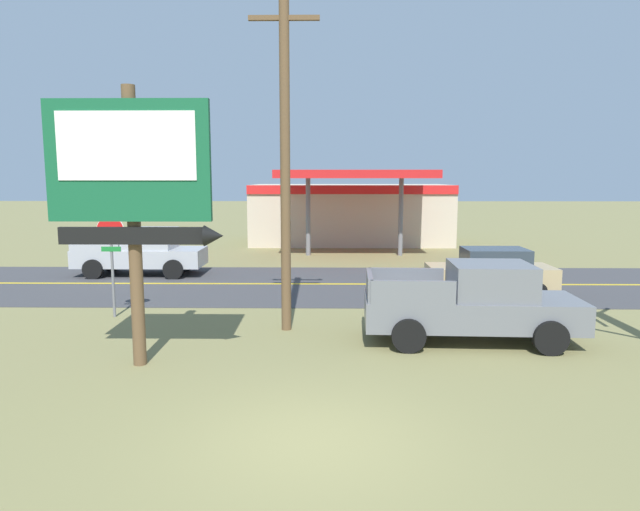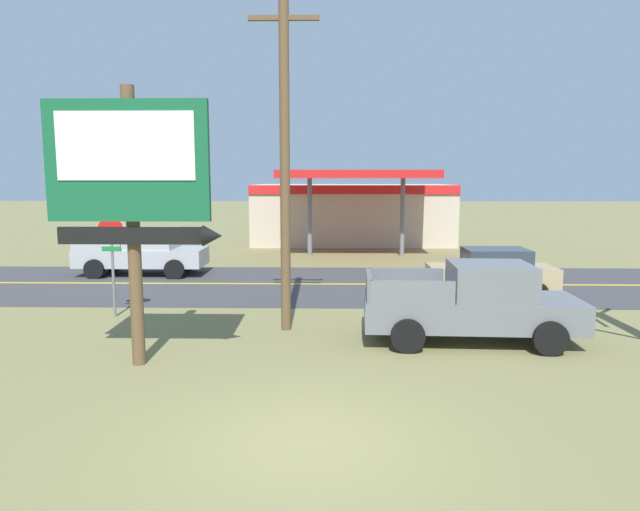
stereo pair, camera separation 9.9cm
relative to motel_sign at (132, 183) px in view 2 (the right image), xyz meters
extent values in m
plane|color=olive|center=(3.79, -3.48, -3.93)|extent=(180.00, 180.00, 0.00)
cube|color=#3D3D3F|center=(3.79, 9.52, -3.92)|extent=(140.00, 8.00, 0.02)
cube|color=gold|center=(3.79, 9.52, -3.90)|extent=(126.00, 0.20, 0.01)
cylinder|color=brown|center=(-0.06, 0.15, -0.97)|extent=(0.28, 0.28, 5.91)
cube|color=#145633|center=(-0.06, -0.03, 0.44)|extent=(3.37, 0.16, 2.48)
cube|color=white|center=(-0.06, -0.12, 0.74)|extent=(2.83, 0.03, 1.39)
cube|color=black|center=(-0.06, -0.03, -1.09)|extent=(3.03, 0.12, 0.36)
cone|color=black|center=(1.65, -0.03, -1.09)|extent=(0.40, 0.44, 0.44)
cylinder|color=slate|center=(-2.20, 4.36, -2.83)|extent=(0.08, 0.08, 2.20)
cylinder|color=red|center=(-2.20, 4.33, -1.38)|extent=(0.76, 0.03, 0.76)
cylinder|color=white|center=(-2.20, 4.35, -1.38)|extent=(0.80, 0.01, 0.80)
cube|color=#19722D|center=(-2.20, 4.33, -1.93)|extent=(0.56, 0.03, 0.14)
cylinder|color=brown|center=(2.91, 3.06, 0.71)|extent=(0.26, 0.26, 9.27)
cube|color=brown|center=(2.91, 3.06, 4.04)|extent=(1.78, 0.12, 0.12)
cube|color=beige|center=(5.38, 23.73, -2.13)|extent=(12.00, 6.00, 3.60)
cube|color=red|center=(5.38, 20.68, -0.58)|extent=(12.00, 0.12, 0.50)
cube|color=red|center=(5.38, 17.73, 0.27)|extent=(8.00, 5.00, 0.40)
cylinder|color=slate|center=(2.98, 17.73, -1.83)|extent=(0.24, 0.24, 4.20)
cylinder|color=slate|center=(7.78, 17.73, -1.83)|extent=(0.24, 0.24, 4.20)
cube|color=slate|center=(7.55, 2.02, -3.17)|extent=(5.28, 2.18, 0.72)
cube|color=slate|center=(8.00, 2.00, -2.39)|extent=(1.98, 1.88, 0.84)
cube|color=#28333D|center=(8.89, 1.96, -2.39)|extent=(0.17, 1.66, 0.71)
cube|color=slate|center=(6.06, 3.00, -2.53)|extent=(1.95, 0.20, 0.56)
cube|color=slate|center=(5.99, 1.16, -2.53)|extent=(1.95, 0.20, 0.56)
cube|color=slate|center=(5.05, 2.12, -2.53)|extent=(0.20, 1.88, 0.56)
cylinder|color=black|center=(9.20, 2.93, -3.53)|extent=(0.81, 0.31, 0.80)
cylinder|color=black|center=(9.12, 0.97, -3.53)|extent=(0.81, 0.31, 0.80)
cylinder|color=black|center=(5.98, 3.06, -3.53)|extent=(0.81, 0.31, 0.80)
cylinder|color=black|center=(5.90, 1.11, -3.53)|extent=(0.81, 0.31, 0.80)
cube|color=#A8AAAF|center=(-3.76, 11.52, -3.17)|extent=(5.20, 1.96, 0.72)
cube|color=#A8AAAF|center=(-3.31, 11.52, -2.39)|extent=(1.90, 1.80, 0.84)
cube|color=#28333D|center=(-2.42, 11.52, -2.39)|extent=(0.10, 1.66, 0.71)
cube|color=#A8AAAF|center=(-5.29, 12.44, -2.53)|extent=(1.95, 0.12, 0.56)
cube|color=#A8AAAF|center=(-5.29, 10.60, -2.53)|extent=(1.95, 0.12, 0.56)
cube|color=#A8AAAF|center=(-6.26, 11.52, -2.53)|extent=(0.12, 1.88, 0.56)
cylinder|color=black|center=(-2.15, 12.50, -3.53)|extent=(0.80, 0.28, 0.80)
cylinder|color=black|center=(-2.15, 10.54, -3.53)|extent=(0.80, 0.28, 0.80)
cylinder|color=black|center=(-5.37, 12.50, -3.53)|extent=(0.80, 0.28, 0.80)
cylinder|color=black|center=(-5.37, 10.54, -3.53)|extent=(0.80, 0.28, 0.80)
cube|color=tan|center=(9.56, 7.52, -3.25)|extent=(4.20, 1.76, 0.72)
cube|color=#2D3842|center=(9.71, 7.52, -2.59)|extent=(2.10, 1.56, 0.60)
cylinder|color=black|center=(8.26, 6.64, -3.61)|extent=(0.64, 0.24, 0.64)
cylinder|color=black|center=(8.26, 8.40, -3.61)|extent=(0.64, 0.24, 0.64)
cylinder|color=black|center=(10.87, 6.64, -3.61)|extent=(0.64, 0.24, 0.64)
cylinder|color=black|center=(10.87, 8.40, -3.61)|extent=(0.64, 0.24, 0.64)
camera|label=1|loc=(4.03, -11.73, 0.10)|focal=31.92mm
camera|label=2|loc=(4.13, -11.73, 0.10)|focal=31.92mm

